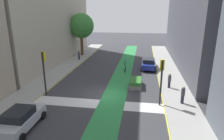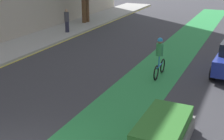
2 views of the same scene
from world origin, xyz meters
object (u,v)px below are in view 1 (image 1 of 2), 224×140
at_px(traffic_signal_near_right, 162,74).
at_px(street_tree_far, 81,26).
at_px(cyclist_in_lane, 125,65).
at_px(pedestrian_sidewalk_right_a, 169,81).
at_px(car_silver_left_near, 21,119).
at_px(median_planter, 136,83).
at_px(traffic_signal_near_left, 44,65).
at_px(pedestrian_sidewalk_right_b, 183,95).
at_px(street_tree_near, 81,26).
at_px(pedestrian_sidewalk_left_a, 79,55).
at_px(car_blue_right_far, 149,64).

relative_size(traffic_signal_near_right, street_tree_far, 0.59).
relative_size(cyclist_in_lane, pedestrian_sidewalk_right_a, 1.18).
xyz_separation_m(car_silver_left_near, median_planter, (7.78, 9.75, -0.40)).
xyz_separation_m(car_silver_left_near, street_tree_far, (-3.04, 24.12, 4.76)).
distance_m(traffic_signal_near_left, car_silver_left_near, 6.51).
relative_size(traffic_signal_near_left, pedestrian_sidewalk_right_b, 2.67).
relative_size(pedestrian_sidewalk_right_b, street_tree_near, 0.22).
xyz_separation_m(car_silver_left_near, pedestrian_sidewalk_right_a, (11.40, 9.57, 0.15)).
relative_size(street_tree_near, median_planter, 2.87).
height_order(street_tree_near, street_tree_far, street_tree_near).
distance_m(traffic_signal_near_right, traffic_signal_near_left, 11.20).
bearing_deg(pedestrian_sidewalk_right_b, car_silver_left_near, -154.35).
height_order(car_silver_left_near, street_tree_near, street_tree_near).
bearing_deg(street_tree_far, cyclist_in_lane, -44.84).
bearing_deg(median_planter, pedestrian_sidewalk_left_a, 133.30).
bearing_deg(median_planter, pedestrian_sidewalk_right_b, -41.97).
bearing_deg(cyclist_in_lane, pedestrian_sidewalk_right_a, -45.91).
bearing_deg(median_planter, traffic_signal_near_right, -61.02).
xyz_separation_m(traffic_signal_near_right, pedestrian_sidewalk_right_a, (1.28, 4.04, -2.00)).
distance_m(traffic_signal_near_right, car_silver_left_near, 11.73).
xyz_separation_m(car_blue_right_far, street_tree_far, (-12.36, 7.02, 4.76)).
distance_m(pedestrian_sidewalk_left_a, street_tree_near, 6.13).
distance_m(traffic_signal_near_right, median_planter, 5.45).
height_order(cyclist_in_lane, pedestrian_sidewalk_left_a, cyclist_in_lane).
distance_m(pedestrian_sidewalk_left_a, pedestrian_sidewalk_right_b, 20.67).
bearing_deg(pedestrian_sidewalk_right_b, street_tree_near, 128.94).
xyz_separation_m(cyclist_in_lane, median_planter, (1.72, -5.32, -0.57)).
bearing_deg(pedestrian_sidewalk_left_a, traffic_signal_near_right, -50.20).
relative_size(traffic_signal_near_left, street_tree_near, 0.58).
bearing_deg(street_tree_near, car_blue_right_far, -31.21).
distance_m(traffic_signal_near_right, street_tree_far, 22.93).
relative_size(car_silver_left_near, street_tree_far, 0.59).
bearing_deg(car_blue_right_far, median_planter, -101.80).
bearing_deg(pedestrian_sidewalk_left_a, cyclist_in_lane, -32.89).
relative_size(car_blue_right_far, pedestrian_sidewalk_right_a, 2.71).
xyz_separation_m(traffic_signal_near_right, cyclist_in_lane, (-4.05, 9.54, -1.98)).
relative_size(pedestrian_sidewalk_left_a, pedestrian_sidewalk_right_b, 0.99).
bearing_deg(pedestrian_sidewalk_right_b, pedestrian_sidewalk_left_a, 134.64).
distance_m(pedestrian_sidewalk_left_a, street_tree_far, 5.85).
distance_m(traffic_signal_near_left, pedestrian_sidewalk_right_b, 13.37).
height_order(traffic_signal_near_right, car_blue_right_far, traffic_signal_near_right).
distance_m(pedestrian_sidewalk_right_a, street_tree_far, 21.02).
bearing_deg(traffic_signal_near_right, street_tree_near, 124.58).
distance_m(car_blue_right_far, street_tree_near, 15.18).
bearing_deg(pedestrian_sidewalk_right_a, median_planter, 177.15).
height_order(traffic_signal_near_left, median_planter, traffic_signal_near_left).
bearing_deg(traffic_signal_near_right, traffic_signal_near_left, 177.63).
relative_size(traffic_signal_near_right, median_planter, 1.56).
distance_m(car_silver_left_near, pedestrian_sidewalk_left_a, 20.67).
bearing_deg(car_blue_right_far, pedestrian_sidewalk_right_a, -74.57).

